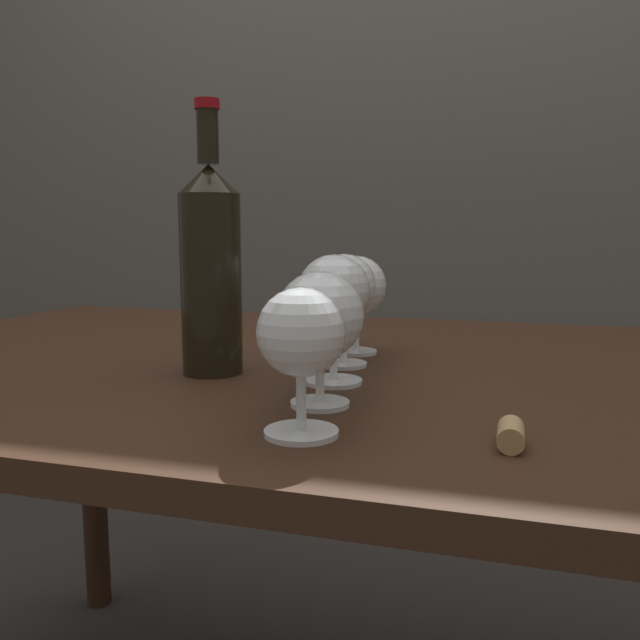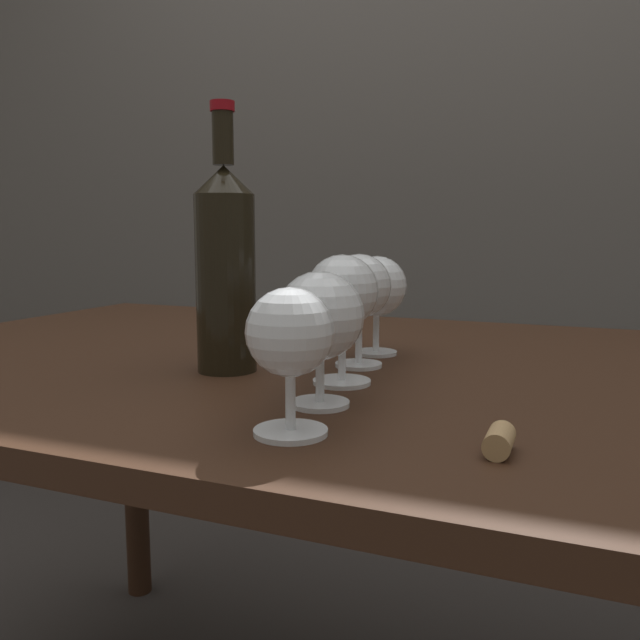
% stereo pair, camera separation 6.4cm
% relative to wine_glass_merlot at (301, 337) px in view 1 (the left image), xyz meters
% --- Properties ---
extents(back_wall, '(5.00, 0.08, 2.60)m').
position_rel_wine_glass_merlot_xyz_m(back_wall, '(-0.09, 1.51, 0.51)').
color(back_wall, '#59544F').
rests_on(back_wall, ground_plane).
extents(dining_table, '(1.44, 0.89, 0.71)m').
position_rel_wine_glass_merlot_xyz_m(dining_table, '(-0.09, 0.33, -0.16)').
color(dining_table, '#382114').
rests_on(dining_table, ground_plane).
extents(wine_glass_merlot, '(0.08, 0.08, 0.13)m').
position_rel_wine_glass_merlot_xyz_m(wine_glass_merlot, '(0.00, 0.00, 0.00)').
color(wine_glass_merlot, white).
rests_on(wine_glass_merlot, dining_table).
extents(wine_glass_rose, '(0.09, 0.09, 0.14)m').
position_rel_wine_glass_merlot_xyz_m(wine_glass_rose, '(-0.01, 0.10, 0.00)').
color(wine_glass_rose, white).
rests_on(wine_glass_rose, dining_table).
extents(wine_glass_port, '(0.08, 0.08, 0.15)m').
position_rel_wine_glass_merlot_xyz_m(wine_glass_port, '(-0.02, 0.19, 0.02)').
color(wine_glass_port, white).
rests_on(wine_glass_port, dining_table).
extents(wine_glass_chardonnay, '(0.08, 0.08, 0.15)m').
position_rel_wine_glass_merlot_xyz_m(wine_glass_chardonnay, '(-0.04, 0.29, 0.02)').
color(wine_glass_chardonnay, white).
rests_on(wine_glass_chardonnay, dining_table).
extents(wine_glass_cabernet, '(0.08, 0.08, 0.14)m').
position_rel_wine_glass_merlot_xyz_m(wine_glass_cabernet, '(-0.04, 0.38, 0.01)').
color(wine_glass_cabernet, white).
rests_on(wine_glass_cabernet, dining_table).
extents(wine_bottle, '(0.07, 0.07, 0.33)m').
position_rel_wine_glass_merlot_xyz_m(wine_bottle, '(-0.18, 0.20, 0.05)').
color(wine_bottle, black).
rests_on(wine_bottle, dining_table).
extents(cork, '(0.02, 0.04, 0.02)m').
position_rel_wine_glass_merlot_xyz_m(cork, '(0.17, 0.02, -0.08)').
color(cork, tan).
rests_on(cork, dining_table).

